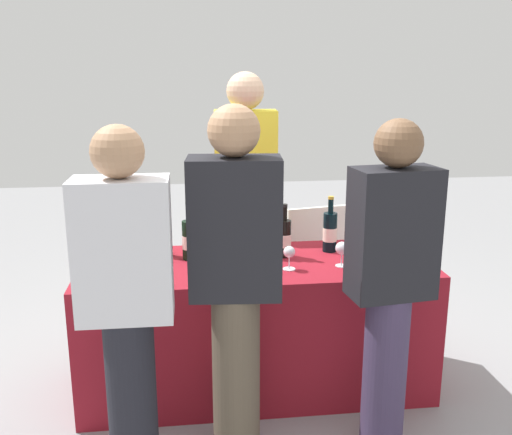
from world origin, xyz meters
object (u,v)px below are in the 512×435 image
wine_glass_1 (243,256)px  menu_board (317,262)px  guest_2 (390,279)px  wine_glass_5 (369,246)px  wine_bottle_5 (356,231)px  wine_bottle_1 (189,239)px  wine_glass_0 (143,259)px  wine_glass_4 (362,250)px  wine_bottle_2 (260,234)px  wine_bottle_4 (330,231)px  server_pouring (246,197)px  guest_0 (126,301)px  wine_bottle_6 (386,234)px  wine_bottle_0 (166,236)px  wine_glass_3 (342,249)px  guest_1 (235,278)px  wine_glass_2 (289,253)px  wine_bottle_3 (284,238)px  ice_bucket (389,243)px

wine_glass_1 → menu_board: (0.64, 1.09, -0.43)m
guest_2 → wine_glass_5: bearing=74.4°
wine_bottle_5 → guest_2: size_ratio=0.21×
wine_bottle_1 → wine_glass_0: bearing=-130.3°
wine_glass_4 → menu_board: wine_glass_4 is taller
wine_bottle_2 → menu_board: 1.04m
wine_bottle_1 → wine_bottle_4: bearing=3.2°
server_pouring → guest_0: 1.50m
wine_bottle_6 → wine_glass_4: 0.34m
wine_bottle_0 → wine_glass_3: (0.92, -0.29, -0.02)m
menu_board → wine_bottle_5: bearing=-98.7°
wine_bottle_0 → wine_bottle_2: 0.52m
guest_1 → menu_board: bearing=69.7°
wine_glass_3 → wine_bottle_2: bearing=149.7°
wine_glass_2 → server_pouring: server_pouring is taller
wine_glass_4 → guest_0: size_ratio=0.10×
wine_glass_2 → wine_glass_3: size_ratio=0.94×
wine_bottle_2 → guest_0: bearing=-127.9°
wine_bottle_2 → wine_bottle_5: wine_bottle_5 is taller
wine_bottle_6 → guest_2: guest_2 is taller
wine_bottle_3 → wine_bottle_6: 0.58m
wine_bottle_0 → guest_0: 0.90m
guest_0 → ice_bucket: bearing=26.5°
ice_bucket → wine_bottle_0: bearing=168.8°
wine_bottle_5 → menu_board: bearing=92.7°
wine_bottle_1 → server_pouring: size_ratio=0.19×
wine_glass_4 → server_pouring: size_ratio=0.09×
wine_bottle_3 → wine_bottle_4: bearing=13.2°
wine_bottle_3 → wine_glass_1: (-0.26, -0.27, -0.01)m
wine_glass_1 → server_pouring: server_pouring is taller
wine_bottle_6 → menu_board: bearing=103.3°
wine_bottle_4 → wine_glass_2: bearing=-135.6°
wine_bottle_1 → wine_glass_0: size_ratio=2.32×
wine_glass_1 → guest_2: bearing=-35.6°
wine_bottle_0 → wine_glass_5: bearing=-12.6°
wine_bottle_2 → guest_1: 0.76m
wine_glass_1 → wine_glass_2: (0.25, 0.05, -0.01)m
wine_bottle_1 → guest_2: (0.88, -0.73, -0.00)m
wine_bottle_5 → wine_glass_1: wine_bottle_5 is taller
wine_glass_1 → ice_bucket: bearing=8.3°
wine_bottle_4 → wine_glass_3: wine_bottle_4 is taller
wine_bottle_6 → wine_glass_4: (-0.22, -0.26, -0.01)m
wine_bottle_3 → guest_2: (0.36, -0.71, 0.00)m
menu_board → wine_glass_0: bearing=-147.8°
wine_bottle_4 → menu_board: bearing=82.0°
wine_bottle_3 → guest_2: size_ratio=0.19×
wine_bottle_3 → ice_bucket: 0.57m
wine_bottle_6 → ice_bucket: (-0.03, -0.14, -0.01)m
ice_bucket → wine_glass_3: bearing=-169.8°
wine_bottle_1 → guest_0: size_ratio=0.21×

